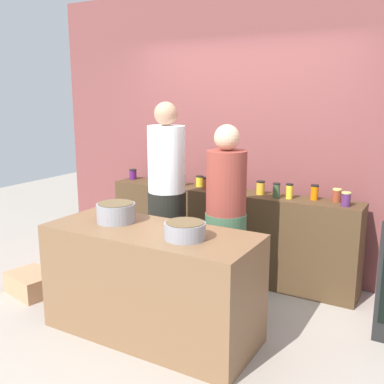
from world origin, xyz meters
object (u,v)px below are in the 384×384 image
preserve_jar_2 (182,179)px  preserve_jar_5 (221,183)px  preserve_jar_3 (200,181)px  bread_crate (32,283)px  preserve_jar_0 (133,174)px  cook_with_tongs (167,209)px  preserve_jar_4 (206,183)px  preserve_jar_10 (289,191)px  preserve_jar_12 (337,195)px  preserve_jar_13 (346,199)px  preserve_jar_8 (261,188)px  preserve_jar_6 (231,184)px  cooking_pot_left (116,212)px  cooking_pot_center (185,231)px  cook_in_cap (226,229)px  preserve_jar_11 (315,192)px  preserve_jar_7 (236,188)px  preserve_jar_1 (154,177)px  preserve_jar_9 (276,190)px

preserve_jar_2 → preserve_jar_5: size_ratio=0.96×
preserve_jar_3 → bread_crate: 1.99m
preserve_jar_0 → cook_with_tongs: size_ratio=0.06×
preserve_jar_3 → preserve_jar_4: preserve_jar_4 is taller
preserve_jar_4 → preserve_jar_10: bearing=0.5°
cook_with_tongs → preserve_jar_3: bearing=94.3°
preserve_jar_12 → preserve_jar_13: preserve_jar_13 is taller
preserve_jar_3 → preserve_jar_8: preserve_jar_8 is taller
preserve_jar_6 → preserve_jar_2: bearing=-175.2°
preserve_jar_5 → preserve_jar_10: same height
cooking_pot_left → cooking_pot_center: bearing=-7.8°
cooking_pot_left → cook_in_cap: size_ratio=0.19×
preserve_jar_5 → bread_crate: preserve_jar_5 is taller
preserve_jar_2 → preserve_jar_3: 0.19m
preserve_jar_5 → preserve_jar_12: (1.17, 0.05, -0.01)m
preserve_jar_10 → cooking_pot_center: (-0.31, -1.43, -0.06)m
cooking_pot_left → bread_crate: 1.37m
preserve_jar_10 → cook_in_cap: size_ratio=0.09×
preserve_jar_0 → cooking_pot_left: size_ratio=0.37×
preserve_jar_6 → bread_crate: preserve_jar_6 is taller
preserve_jar_12 → preserve_jar_3: bearing=179.8°
preserve_jar_13 → bread_crate: (-2.63, -1.31, -0.88)m
preserve_jar_10 → cooking_pot_left: preserve_jar_10 is taller
preserve_jar_11 → preserve_jar_3: bearing=179.2°
preserve_jar_0 → cook_in_cap: 1.75m
preserve_jar_7 → preserve_jar_8: preserve_jar_8 is taller
preserve_jar_6 → cook_in_cap: 0.85m
preserve_jar_0 → preserve_jar_1: 0.31m
preserve_jar_4 → preserve_jar_12: same height
preserve_jar_1 → preserve_jar_11: 1.82m
preserve_jar_4 → preserve_jar_13: bearing=-1.2°
preserve_jar_9 → bread_crate: bearing=-146.3°
preserve_jar_10 → cooking_pot_center: bearing=-102.3°
preserve_jar_2 → preserve_jar_9: size_ratio=0.97×
preserve_jar_5 → preserve_jar_12: size_ratio=1.16×
preserve_jar_3 → preserve_jar_13: size_ratio=0.87×
preserve_jar_3 → bread_crate: size_ratio=0.24×
preserve_jar_1 → preserve_jar_5: size_ratio=0.74×
preserve_jar_0 → preserve_jar_2: size_ratio=0.84×
preserve_jar_10 → preserve_jar_13: bearing=-4.0°
preserve_jar_1 → preserve_jar_4: 0.71m
preserve_jar_10 → preserve_jar_0: bearing=178.3°
preserve_jar_10 → preserve_jar_9: bearing=-167.7°
preserve_jar_8 → preserve_jar_12: (0.74, 0.04, -0.00)m
preserve_jar_4 → preserve_jar_6: size_ratio=1.04×
preserve_jar_7 → preserve_jar_13: (1.07, 0.01, 0.01)m
preserve_jar_3 → preserve_jar_13: (1.56, -0.13, 0.01)m
preserve_jar_0 → preserve_jar_7: 1.38m
preserve_jar_4 → preserve_jar_8: preserve_jar_8 is taller
preserve_jar_4 → preserve_jar_7: preserve_jar_4 is taller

